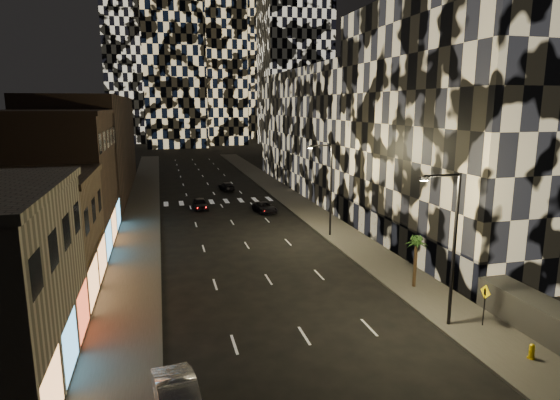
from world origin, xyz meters
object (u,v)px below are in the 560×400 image
car_dark_rightlane (265,207)px  ped_sign (485,298)px  streetlight_near (451,239)px  car_dark_oncoming (227,186)px  car_dark_midlane (200,204)px  fire_hydrant (532,351)px  streetlight_far (329,183)px  palm_tree (416,245)px

car_dark_rightlane → ped_sign: 33.12m
streetlight_near → car_dark_oncoming: (-6.11, 48.16, -4.73)m
car_dark_midlane → car_dark_rightlane: 8.36m
streetlight_near → fire_hydrant: streetlight_near is taller
streetlight_far → fire_hydrant: 24.99m
car_dark_rightlane → streetlight_far: bearing=-79.5°
car_dark_midlane → palm_tree: 32.57m
streetlight_near → ped_sign: bearing=-17.3°
palm_tree → streetlight_near: bearing=-102.9°
car_dark_rightlane → palm_tree: bearing=-86.0°
fire_hydrant → car_dark_oncoming: bearing=98.8°
car_dark_oncoming → palm_tree: (7.43, -42.39, 2.59)m
fire_hydrant → ped_sign: (0.02, 3.78, 1.29)m
streetlight_near → streetlight_far: 20.00m
car_dark_oncoming → car_dark_rightlane: bearing=90.8°
ped_sign → palm_tree: palm_tree is taller
streetlight_near → car_dark_rightlane: 32.50m
fire_hydrant → ped_sign: 4.00m
streetlight_near → streetlight_far: (0.00, 20.00, 0.00)m
streetlight_far → fire_hydrant: streetlight_far is taller
car_dark_rightlane → fire_hydrant: car_dark_rightlane is taller
streetlight_near → palm_tree: 6.30m
streetlight_far → ped_sign: (2.09, -20.65, -3.53)m
ped_sign → palm_tree: size_ratio=0.67×
streetlight_far → ped_sign: streetlight_far is taller
fire_hydrant → streetlight_far: bearing=94.8°
streetlight_near → ped_sign: (2.09, -0.65, -3.53)m
streetlight_far → streetlight_near: bearing=-90.0°
car_dark_rightlane → ped_sign: bearing=-86.8°
car_dark_oncoming → fire_hydrant: size_ratio=5.30×
car_dark_midlane → car_dark_rightlane: size_ratio=0.92×
car_dark_midlane → fire_hydrant: 42.29m
car_dark_midlane → fire_hydrant: size_ratio=5.08×
streetlight_near → palm_tree: bearing=77.1°
car_dark_rightlane → fire_hydrant: 36.82m
streetlight_near → car_dark_midlane: bearing=107.4°
car_dark_rightlane → ped_sign: size_ratio=1.79×
streetlight_near → fire_hydrant: (2.06, -4.43, -4.82)m
palm_tree → fire_hydrant: bearing=-85.8°
car_dark_midlane → ped_sign: (13.28, -36.38, 1.13)m
car_dark_midlane → fire_hydrant: (13.26, -40.16, -0.17)m
car_dark_oncoming → streetlight_near: bearing=89.7°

